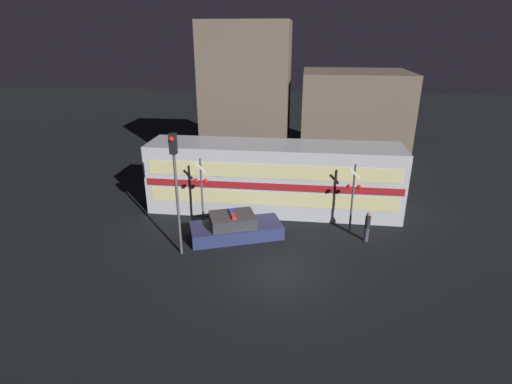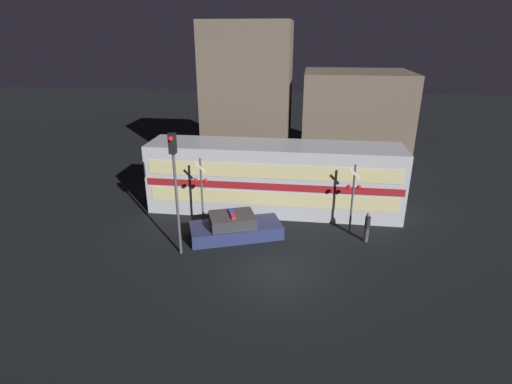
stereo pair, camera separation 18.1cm
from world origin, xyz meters
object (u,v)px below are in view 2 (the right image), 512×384
(crossing_signal_near, at_px, (353,194))
(traffic_light_corner, at_px, (175,173))
(pedestrian, at_px, (367,227))
(police_car, at_px, (235,228))
(train, at_px, (274,178))

(crossing_signal_near, xyz_separation_m, traffic_light_corner, (-8.24, -3.18, 1.86))
(pedestrian, xyz_separation_m, traffic_light_corner, (-8.99, -2.36, 3.26))
(traffic_light_corner, bearing_deg, crossing_signal_near, 21.08)
(police_car, height_order, pedestrian, pedestrian)
(crossing_signal_near, relative_size, traffic_light_corner, 0.64)
(police_car, height_order, traffic_light_corner, traffic_light_corner)
(train, xyz_separation_m, pedestrian, (5.04, -3.39, -1.19))
(train, distance_m, crossing_signal_near, 5.01)
(train, height_order, pedestrian, train)
(pedestrian, bearing_deg, police_car, -177.11)
(train, bearing_deg, pedestrian, -33.94)
(train, distance_m, traffic_light_corner, 7.28)
(police_car, height_order, crossing_signal_near, crossing_signal_near)
(police_car, relative_size, pedestrian, 3.16)
(train, bearing_deg, crossing_signal_near, -30.99)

